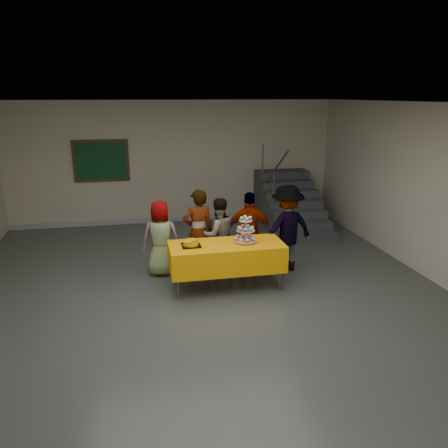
% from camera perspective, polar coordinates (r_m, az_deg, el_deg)
% --- Properties ---
extents(room_shell, '(10.00, 10.04, 3.02)m').
position_cam_1_polar(room_shell, '(5.98, -2.24, 7.06)').
color(room_shell, '#4C514C').
rests_on(room_shell, ground).
extents(bake_table, '(1.88, 0.78, 0.77)m').
position_cam_1_polar(bake_table, '(7.22, 0.32, -4.20)').
color(bake_table, '#595960').
rests_on(bake_table, ground).
extents(cupcake_stand, '(0.38, 0.38, 0.44)m').
position_cam_1_polar(cupcake_stand, '(7.19, 2.84, -1.05)').
color(cupcake_stand, silver).
rests_on(cupcake_stand, bake_table).
extents(bear_cake, '(0.32, 0.36, 0.12)m').
position_cam_1_polar(bear_cake, '(7.05, -4.33, -2.41)').
color(bear_cake, black).
rests_on(bear_cake, bake_table).
extents(schoolchild_a, '(0.71, 0.51, 1.35)m').
position_cam_1_polar(schoolchild_a, '(7.80, -8.26, -1.85)').
color(schoolchild_a, slate).
rests_on(schoolchild_a, ground).
extents(schoolchild_b, '(0.61, 0.44, 1.54)m').
position_cam_1_polar(schoolchild_b, '(7.81, -3.38, -0.97)').
color(schoolchild_b, slate).
rests_on(schoolchild_b, ground).
extents(schoolchild_c, '(0.74, 0.61, 1.36)m').
position_cam_1_polar(schoolchild_c, '(7.91, -0.75, -1.40)').
color(schoolchild_c, slate).
rests_on(schoolchild_c, ground).
extents(schoolchild_d, '(0.91, 0.53, 1.45)m').
position_cam_1_polar(schoolchild_d, '(7.97, 3.38, -0.94)').
color(schoolchild_d, slate).
rests_on(schoolchild_d, ground).
extents(schoolchild_e, '(1.13, 0.78, 1.59)m').
position_cam_1_polar(schoolchild_e, '(7.94, 8.19, -0.60)').
color(schoolchild_e, slate).
rests_on(schoolchild_e, ground).
extents(staircase, '(1.30, 2.40, 2.04)m').
position_cam_1_polar(staircase, '(10.90, 8.36, 2.42)').
color(staircase, '#424447').
rests_on(staircase, ground).
extents(noticeboard, '(1.30, 0.05, 1.00)m').
position_cam_1_polar(noticeboard, '(10.89, -15.75, 7.94)').
color(noticeboard, '#472B16').
rests_on(noticeboard, ground).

